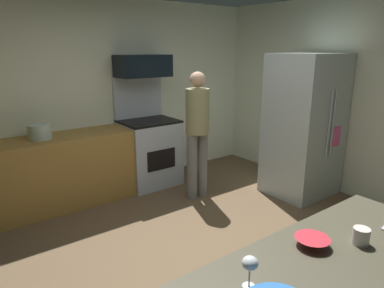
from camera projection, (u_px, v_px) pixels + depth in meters
name	position (u px, v px, depth m)	size (l,w,h in m)	color
ground_plane	(207.00, 257.00, 3.33)	(5.20, 4.80, 0.02)	brown
wall_back	(101.00, 96.00, 4.78)	(5.20, 0.12, 2.60)	silver
wall_right	(361.00, 99.00, 4.44)	(0.12, 4.80, 2.60)	silver
lower_cabinet_run	(47.00, 174.00, 4.21)	(2.40, 0.60, 0.90)	olive
oven_range	(149.00, 149.00, 5.01)	(0.76, 0.65, 1.55)	#AEB6C2
microwave	(143.00, 66.00, 4.76)	(0.74, 0.38, 0.30)	black
refrigerator	(304.00, 126.00, 4.60)	(0.87, 0.78, 1.87)	#AFBDBD
person_cook	(197.00, 129.00, 4.44)	(0.31, 0.30, 1.66)	slate
mixing_bowl_small	(312.00, 242.00, 1.87)	(0.19, 0.19, 0.05)	red
wine_glass_extra	(250.00, 265.00, 1.52)	(0.07, 0.07, 0.15)	silver
mug_tea	(361.00, 236.00, 1.88)	(0.09, 0.09, 0.09)	beige
stock_pot	(40.00, 132.00, 4.05)	(0.26, 0.26, 0.18)	#B0C3B5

